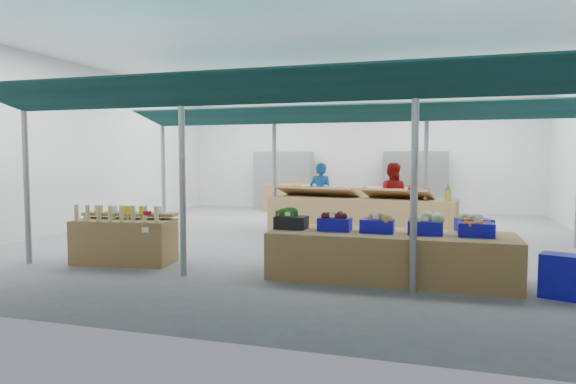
{
  "coord_description": "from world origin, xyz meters",
  "views": [
    {
      "loc": [
        2.88,
        -11.12,
        1.87
      ],
      "look_at": [
        -0.02,
        -1.6,
        1.17
      ],
      "focal_mm": 32.0,
      "sensor_mm": 36.0,
      "label": 1
    }
  ],
  "objects_px": {
    "veg_counter": "(390,256)",
    "crate_stack": "(560,276)",
    "vendor_left": "(321,196)",
    "vendor_right": "(392,197)",
    "fruit_counter": "(360,217)",
    "bottle_shelf": "(125,239)"
  },
  "relations": [
    {
      "from": "veg_counter",
      "to": "vendor_right",
      "type": "relative_size",
      "value": 2.14
    },
    {
      "from": "veg_counter",
      "to": "fruit_counter",
      "type": "bearing_deg",
      "value": 104.92
    },
    {
      "from": "bottle_shelf",
      "to": "vendor_right",
      "type": "xyz_separation_m",
      "value": [
        4.11,
        5.14,
        0.44
      ]
    },
    {
      "from": "bottle_shelf",
      "to": "fruit_counter",
      "type": "xyz_separation_m",
      "value": [
        3.51,
        4.04,
        0.04
      ]
    },
    {
      "from": "bottle_shelf",
      "to": "veg_counter",
      "type": "bearing_deg",
      "value": -6.34
    },
    {
      "from": "veg_counter",
      "to": "vendor_left",
      "type": "distance_m",
      "value": 5.54
    },
    {
      "from": "veg_counter",
      "to": "vendor_right",
      "type": "bearing_deg",
      "value": 95.02
    },
    {
      "from": "veg_counter",
      "to": "bottle_shelf",
      "type": "bearing_deg",
      "value": -178.91
    },
    {
      "from": "bottle_shelf",
      "to": "vendor_right",
      "type": "distance_m",
      "value": 6.6
    },
    {
      "from": "bottle_shelf",
      "to": "fruit_counter",
      "type": "bearing_deg",
      "value": 41.23
    },
    {
      "from": "fruit_counter",
      "to": "vendor_right",
      "type": "height_order",
      "value": "vendor_right"
    },
    {
      "from": "crate_stack",
      "to": "vendor_left",
      "type": "height_order",
      "value": "vendor_left"
    },
    {
      "from": "vendor_right",
      "to": "veg_counter",
      "type": "bearing_deg",
      "value": 100.52
    },
    {
      "from": "bottle_shelf",
      "to": "vendor_left",
      "type": "relative_size",
      "value": 1.05
    },
    {
      "from": "bottle_shelf",
      "to": "fruit_counter",
      "type": "height_order",
      "value": "bottle_shelf"
    },
    {
      "from": "crate_stack",
      "to": "vendor_right",
      "type": "xyz_separation_m",
      "value": [
        -2.72,
        5.43,
        0.56
      ]
    },
    {
      "from": "crate_stack",
      "to": "bottle_shelf",
      "type": "bearing_deg",
      "value": 177.57
    },
    {
      "from": "vendor_left",
      "to": "veg_counter",
      "type": "bearing_deg",
      "value": 119.48
    },
    {
      "from": "vendor_left",
      "to": "vendor_right",
      "type": "distance_m",
      "value": 1.8
    },
    {
      "from": "veg_counter",
      "to": "crate_stack",
      "type": "xyz_separation_m",
      "value": [
        2.25,
        -0.41,
        -0.06
      ]
    },
    {
      "from": "veg_counter",
      "to": "crate_stack",
      "type": "height_order",
      "value": "veg_counter"
    },
    {
      "from": "vendor_right",
      "to": "crate_stack",
      "type": "bearing_deg",
      "value": 121.78
    }
  ]
}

